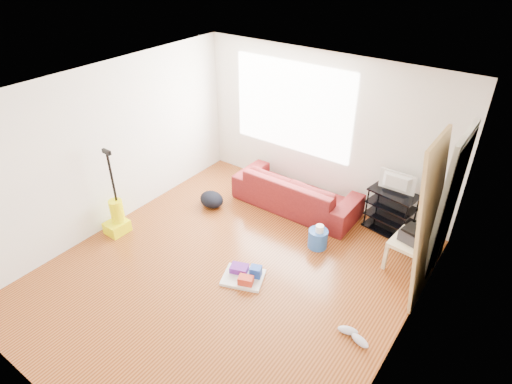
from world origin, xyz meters
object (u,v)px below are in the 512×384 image
Objects in this scene: tv_stand at (390,211)px; cleaning_tray at (245,275)px; side_table at (413,246)px; bucket at (317,246)px; backpack at (212,205)px; vacuum at (117,218)px; sofa at (295,206)px.

cleaning_tray is (-1.15, -2.17, -0.30)m from tv_stand.
cleaning_tray is at bearing -138.43° from side_table.
cleaning_tray is at bearing -108.29° from tv_stand.
tv_stand is 2.48m from cleaning_tray.
bucket reaches higher than backpack.
side_table is (0.56, -0.65, 0.02)m from tv_stand.
vacuum is at bearing -151.20° from bucket.
cleaning_tray is (-1.72, -1.52, -0.32)m from side_table.
side_table reaches higher than cleaning_tray.
sofa is 7.33× the size of bucket.
side_table is at bearing 23.34° from backpack.
side_table is (2.07, -0.38, 0.38)m from sofa.
cleaning_tray is at bearing 100.64° from sofa.
sofa is at bearing 138.58° from bucket.
sofa is 3.22× the size of cleaning_tray.
sofa is at bearing -160.17° from tv_stand.
side_table reaches higher than backpack.
side_table is 3.29m from backpack.
bucket is (-0.69, -0.99, -0.36)m from tv_stand.
sofa is 1.94m from cleaning_tray.
tv_stand is 4.19m from vacuum.
bucket is at bearing 18.33° from backpack.
sofa is at bearing 100.64° from cleaning_tray.
sofa is 2.90m from vacuum.
tv_stand is at bearing 62.02° from cleaning_tray.
sofa is at bearing 50.71° from vacuum.
bucket is at bearing 138.58° from sofa.
side_table is 4.35m from vacuum.
sofa is at bearing 169.65° from side_table.
vacuum reaches higher than bucket.
cleaning_tray is at bearing -111.30° from bucket.
side_table reaches higher than bucket.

